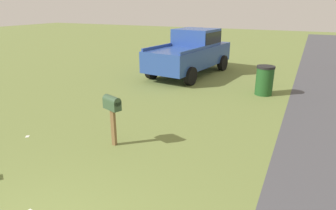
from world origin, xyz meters
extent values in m
cube|color=brown|center=(3.82, 1.09, 0.45)|extent=(0.09, 0.09, 0.90)
cube|color=#334C33|center=(3.82, 1.09, 1.01)|extent=(0.35, 0.51, 0.22)
cylinder|color=#334C33|center=(3.82, 1.09, 1.12)|extent=(0.35, 0.51, 0.20)
cube|color=red|center=(3.93, 1.09, 1.08)|extent=(0.02, 0.04, 0.18)
cube|color=#284793|center=(11.53, 2.28, 0.88)|extent=(5.33, 2.58, 0.90)
cube|color=#284793|center=(12.14, 2.21, 1.71)|extent=(1.95, 2.01, 0.76)
cube|color=black|center=(12.14, 2.21, 1.71)|extent=(1.91, 2.04, 0.53)
cube|color=#284793|center=(10.52, 3.32, 1.39)|extent=(2.66, 0.40, 0.12)
cube|color=#284793|center=(10.30, 1.52, 1.39)|extent=(2.66, 0.40, 0.12)
cylinder|color=black|center=(13.33, 3.05, 0.38)|extent=(0.79, 0.35, 0.76)
cylinder|color=black|center=(13.09, 1.10, 0.38)|extent=(0.79, 0.35, 0.76)
cylinder|color=black|center=(9.97, 3.46, 0.38)|extent=(0.79, 0.35, 0.76)
cylinder|color=black|center=(9.73, 1.51, 0.38)|extent=(0.79, 0.35, 0.76)
cylinder|color=#1E4C1E|center=(9.64, -1.45, 0.50)|extent=(0.62, 0.62, 1.00)
cylinder|color=black|center=(9.64, -1.45, 1.04)|extent=(0.66, 0.66, 0.08)
cube|color=silver|center=(3.22, 3.36, 0.00)|extent=(0.15, 0.14, 0.01)
camera|label=1|loc=(-1.28, -2.81, 3.18)|focal=31.19mm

